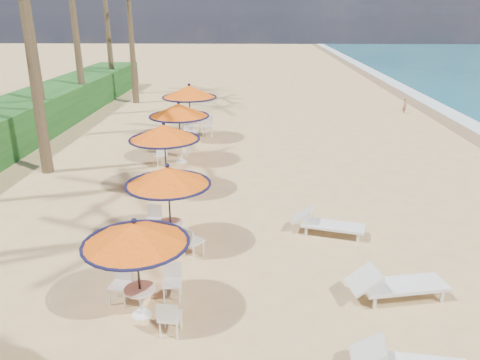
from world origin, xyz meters
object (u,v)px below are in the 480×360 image
at_px(station_1, 168,184).
at_px(station_3, 178,116).
at_px(lounger_far, 326,223).
at_px(station_2, 164,139).
at_px(station_4, 191,98).
at_px(lounger_mid, 394,284).
at_px(station_0, 138,245).

distance_m(station_1, station_3, 7.22).
bearing_deg(station_1, lounger_far, 10.85).
relative_size(station_2, station_4, 0.92).
height_order(station_1, lounger_far, station_1).
bearing_deg(station_4, lounger_far, -63.50).
xyz_separation_m(station_2, station_3, (-0.08, 3.42, 0.04)).
xyz_separation_m(station_4, lounger_far, (4.94, -9.91, -1.61)).
distance_m(lounger_mid, lounger_far, 3.20).
relative_size(station_2, lounger_mid, 1.09).
bearing_deg(station_4, station_0, -86.79).
height_order(station_2, station_3, station_3).
bearing_deg(lounger_mid, lounger_far, 97.48).
distance_m(station_1, station_4, 10.74).
bearing_deg(station_1, station_4, 94.42).
height_order(station_0, station_4, station_4).
bearing_deg(station_0, station_3, 94.55).
bearing_deg(station_3, lounger_mid, -57.52).
relative_size(station_3, station_4, 0.94).
height_order(station_2, station_4, station_4).
bearing_deg(station_1, station_0, -91.18).
bearing_deg(station_1, lounger_mid, -23.69).
bearing_deg(lounger_mid, station_1, 145.41).
xyz_separation_m(station_0, station_1, (0.06, 2.98, 0.14)).
xyz_separation_m(station_3, lounger_mid, (5.99, -9.41, -1.54)).
bearing_deg(station_0, station_4, 93.21).
distance_m(station_2, lounger_far, 5.93).
bearing_deg(station_0, station_2, 96.20).
height_order(station_0, station_3, station_3).
height_order(station_4, lounger_mid, station_4).
xyz_separation_m(station_0, lounger_mid, (5.18, 0.73, -1.22)).
relative_size(station_0, lounger_far, 1.05).
bearing_deg(station_2, station_3, 91.28).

